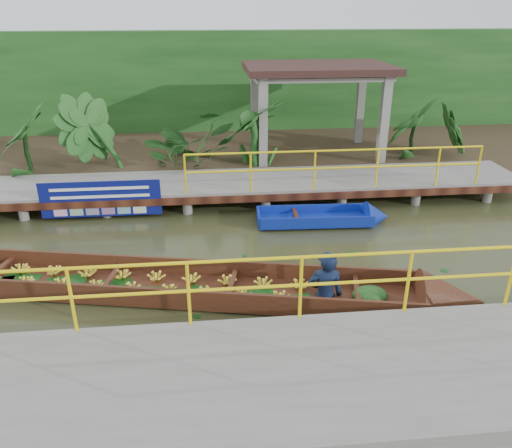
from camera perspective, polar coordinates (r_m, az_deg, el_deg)
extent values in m
plane|color=#31351A|center=(10.37, -2.59, -4.27)|extent=(80.00, 80.00, 0.00)
cube|color=#362A1B|center=(17.27, -4.15, 8.20)|extent=(30.00, 8.00, 0.45)
cube|color=slate|center=(13.38, -3.55, 4.72)|extent=(16.00, 2.00, 0.15)
cube|color=black|center=(12.46, -3.33, 2.86)|extent=(16.00, 0.12, 0.18)
cylinder|color=yellow|center=(12.56, 9.29, 8.30)|extent=(7.50, 0.05, 0.05)
cylinder|color=yellow|center=(12.68, 9.16, 6.34)|extent=(7.50, 0.05, 0.05)
cylinder|color=yellow|center=(12.70, 9.14, 6.13)|extent=(0.05, 0.05, 1.00)
cylinder|color=slate|center=(15.25, -26.85, 3.45)|extent=(0.24, 0.24, 0.55)
cylinder|color=slate|center=(13.20, -20.98, 1.53)|extent=(0.24, 0.24, 0.55)
cylinder|color=slate|center=(14.65, -19.54, 3.92)|extent=(0.24, 0.24, 0.55)
cylinder|color=slate|center=(12.81, -12.33, 1.95)|extent=(0.24, 0.24, 0.55)
cylinder|color=slate|center=(14.30, -11.73, 4.35)|extent=(0.24, 0.24, 0.55)
cylinder|color=slate|center=(12.72, -3.36, 2.34)|extent=(0.24, 0.24, 0.55)
cylinder|color=slate|center=(14.22, -3.68, 4.71)|extent=(0.24, 0.24, 0.55)
cylinder|color=slate|center=(12.95, 5.52, 2.67)|extent=(0.24, 0.24, 0.55)
cylinder|color=slate|center=(14.43, 4.31, 4.97)|extent=(0.24, 0.24, 0.55)
cylinder|color=slate|center=(13.48, 13.90, 2.92)|extent=(0.24, 0.24, 0.55)
cylinder|color=slate|center=(14.90, 11.94, 5.14)|extent=(0.24, 0.24, 0.55)
cylinder|color=slate|center=(14.27, 21.51, 3.10)|extent=(0.24, 0.24, 0.55)
cylinder|color=slate|center=(15.62, 18.98, 5.21)|extent=(0.24, 0.24, 0.55)
cylinder|color=slate|center=(12.72, -3.36, 2.34)|extent=(0.24, 0.24, 0.55)
cube|color=slate|center=(6.90, 8.42, -18.20)|extent=(18.00, 2.40, 0.70)
cylinder|color=yellow|center=(7.04, 6.87, -3.71)|extent=(10.00, 0.05, 0.05)
cylinder|color=yellow|center=(7.26, 6.70, -6.85)|extent=(10.00, 0.05, 0.05)
cylinder|color=yellow|center=(7.29, 6.68, -7.19)|extent=(0.05, 0.05, 1.00)
cube|color=slate|center=(14.70, 0.81, 10.99)|extent=(0.25, 0.25, 2.80)
cube|color=slate|center=(15.52, 14.38, 10.96)|extent=(0.25, 0.25, 2.80)
cube|color=slate|center=(17.03, -0.15, 12.80)|extent=(0.25, 0.25, 2.80)
cube|color=slate|center=(17.75, 11.79, 12.77)|extent=(0.25, 0.25, 2.80)
cube|color=slate|center=(15.93, 7.03, 16.59)|extent=(4.00, 2.60, 0.12)
cube|color=#311C18|center=(15.91, 7.07, 17.30)|extent=(4.40, 3.00, 0.20)
cube|color=#164014|center=(19.35, -4.59, 15.28)|extent=(30.00, 0.80, 4.00)
cube|color=#36170E|center=(9.40, -9.68, -7.37)|extent=(9.03, 2.97, 0.07)
cube|color=#36170E|center=(9.79, -8.89, -4.89)|extent=(8.81, 1.94, 0.38)
cube|color=#36170E|center=(8.86, -10.69, -8.36)|extent=(8.81, 1.94, 0.38)
cone|color=#36170E|center=(9.41, 21.47, -8.18)|extent=(1.32, 1.29, 1.08)
ellipsoid|color=#164014|center=(9.11, 12.88, -7.94)|extent=(0.72, 0.61, 0.29)
imported|color=#0E1A36|center=(8.64, 8.18, -3.21)|extent=(0.68, 0.48, 1.78)
cube|color=navy|center=(12.13, 6.69, 0.43)|extent=(2.74, 0.92, 0.09)
cube|color=navy|center=(12.45, 6.40, 1.63)|extent=(2.71, 0.16, 0.27)
cube|color=navy|center=(11.72, 7.05, 0.12)|extent=(2.71, 0.16, 0.27)
cube|color=navy|center=(11.93, 0.30, 0.75)|extent=(0.09, 0.81, 0.27)
cone|color=navy|center=(12.47, 13.66, 0.83)|extent=(0.57, 0.78, 0.76)
cube|color=black|center=(12.00, 4.60, 1.01)|extent=(0.12, 0.81, 0.05)
cube|color=navy|center=(12.66, -17.31, 2.74)|extent=(2.88, 0.03, 0.90)
cube|color=white|center=(12.55, -17.48, 3.86)|extent=(2.34, 0.01, 0.07)
cube|color=white|center=(12.62, -17.37, 3.00)|extent=(2.34, 0.01, 0.07)
imported|color=#164014|center=(15.67, -24.78, 8.92)|extent=(1.54, 1.54, 1.92)
imported|color=#164014|center=(15.14, -17.53, 9.55)|extent=(1.54, 1.54, 1.92)
imported|color=#164014|center=(14.85, -7.91, 10.16)|extent=(1.54, 1.54, 1.92)
imported|color=#164014|center=(14.91, -0.09, 10.44)|extent=(1.54, 1.54, 1.92)
imported|color=#164014|center=(16.19, 18.12, 10.36)|extent=(1.54, 1.54, 1.92)
imported|color=#164014|center=(16.84, 22.87, 10.17)|extent=(1.54, 1.54, 1.92)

